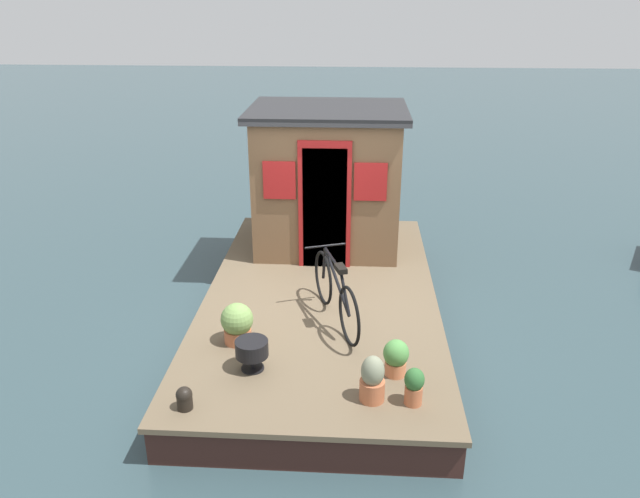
# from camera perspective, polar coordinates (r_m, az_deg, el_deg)

# --- Properties ---
(ground_plane) EXTENTS (60.00, 60.00, 0.00)m
(ground_plane) POSITION_cam_1_polar(r_m,az_deg,el_deg) (8.11, 0.09, -7.00)
(ground_plane) COLOR #2D4247
(houseboat_deck) EXTENTS (5.52, 2.95, 0.46)m
(houseboat_deck) POSITION_cam_1_polar(r_m,az_deg,el_deg) (8.00, 0.09, -5.57)
(houseboat_deck) COLOR brown
(houseboat_deck) RESTS_ON ground_plane
(houseboat_cabin) EXTENTS (1.80, 2.24, 2.09)m
(houseboat_cabin) POSITION_cam_1_polar(r_m,az_deg,el_deg) (9.04, 0.72, 6.63)
(houseboat_cabin) COLOR brown
(houseboat_cabin) RESTS_ON houseboat_deck
(bicycle) EXTENTS (1.59, 0.68, 0.81)m
(bicycle) POSITION_cam_1_polar(r_m,az_deg,el_deg) (7.07, 1.46, -4.12)
(bicycle) COLOR black
(bicycle) RESTS_ON houseboat_deck
(potted_plant_lavender) EXTENTS (0.26, 0.26, 0.39)m
(potted_plant_lavender) POSITION_cam_1_polar(r_m,az_deg,el_deg) (6.26, 7.11, -10.01)
(potted_plant_lavender) COLOR #C6754C
(potted_plant_lavender) RESTS_ON houseboat_deck
(potted_plant_basil) EXTENTS (0.19, 0.19, 0.38)m
(potted_plant_basil) POSITION_cam_1_polar(r_m,az_deg,el_deg) (5.89, 8.79, -12.53)
(potted_plant_basil) COLOR #B2603D
(potted_plant_basil) RESTS_ON houseboat_deck
(potted_plant_geranium) EXTENTS (0.36, 0.36, 0.46)m
(potted_plant_geranium) POSITION_cam_1_polar(r_m,az_deg,el_deg) (6.79, -7.76, -6.88)
(potted_plant_geranium) COLOR #B2603D
(potted_plant_geranium) RESTS_ON houseboat_deck
(potted_plant_ivy) EXTENTS (0.24, 0.24, 0.47)m
(potted_plant_ivy) POSITION_cam_1_polar(r_m,az_deg,el_deg) (5.88, 4.93, -12.07)
(potted_plant_ivy) COLOR #B2603D
(potted_plant_ivy) RESTS_ON houseboat_deck
(charcoal_grill) EXTENTS (0.34, 0.34, 0.33)m
(charcoal_grill) POSITION_cam_1_polar(r_m,az_deg,el_deg) (6.31, -6.40, -9.33)
(charcoal_grill) COLOR black
(charcoal_grill) RESTS_ON houseboat_deck
(mooring_bollard) EXTENTS (0.15, 0.15, 0.23)m
(mooring_bollard) POSITION_cam_1_polar(r_m,az_deg,el_deg) (5.95, -12.57, -13.45)
(mooring_bollard) COLOR black
(mooring_bollard) RESTS_ON houseboat_deck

